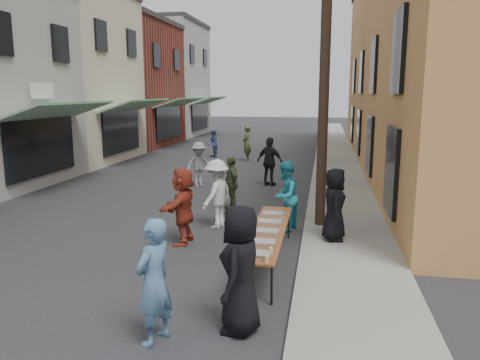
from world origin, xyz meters
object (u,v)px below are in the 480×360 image
(utility_pole_far, at_px, (325,79))
(server, at_px, (334,205))
(guest_front_c, at_px, (285,196))
(serving_table, at_px, (268,231))
(utility_pole_mid, at_px, (325,73))
(catering_tray_sausage, at_px, (257,255))
(utility_pole_near, at_px, (325,53))
(guest_front_a, at_px, (241,269))

(utility_pole_far, distance_m, server, 25.54)
(guest_front_c, xyz_separation_m, server, (1.23, -0.89, 0.05))
(serving_table, relative_size, server, 2.33)
(utility_pole_mid, relative_size, catering_tray_sausage, 18.00)
(utility_pole_near, height_order, catering_tray_sausage, utility_pole_near)
(utility_pole_mid, relative_size, guest_front_a, 4.63)
(guest_front_c, bearing_deg, guest_front_a, 13.31)
(utility_pole_mid, xyz_separation_m, catering_tray_sausage, (-1.04, -16.56, -3.71))
(utility_pole_near, bearing_deg, guest_front_a, -100.95)
(catering_tray_sausage, bearing_deg, utility_pole_mid, 86.42)
(serving_table, xyz_separation_m, catering_tray_sausage, (0.00, -1.65, 0.08))
(utility_pole_near, distance_m, utility_pole_far, 24.00)
(utility_pole_near, xyz_separation_m, catering_tray_sausage, (-1.04, -4.56, -3.71))
(catering_tray_sausage, bearing_deg, guest_front_a, -93.56)
(utility_pole_far, distance_m, guest_front_a, 29.96)
(guest_front_a, bearing_deg, catering_tray_sausage, -177.62)
(utility_pole_near, xyz_separation_m, utility_pole_far, (0.00, 24.00, 0.00))
(utility_pole_near, bearing_deg, utility_pole_far, 90.00)
(serving_table, xyz_separation_m, guest_front_a, (-0.07, -2.82, 0.26))
(guest_front_a, xyz_separation_m, guest_front_c, (0.21, 5.32, -0.06))
(utility_pole_far, distance_m, guest_front_c, 24.69)
(guest_front_c, height_order, server, guest_front_c)
(utility_pole_near, bearing_deg, server, -75.68)
(utility_pole_mid, xyz_separation_m, utility_pole_far, (0.00, 12.00, 0.00))
(utility_pole_mid, bearing_deg, guest_front_a, -93.58)
(utility_pole_mid, relative_size, guest_front_c, 4.93)
(server, bearing_deg, catering_tray_sausage, 154.03)
(utility_pole_far, bearing_deg, utility_pole_near, -90.00)
(utility_pole_near, relative_size, guest_front_a, 4.63)
(catering_tray_sausage, height_order, guest_front_c, guest_front_c)
(guest_front_c, bearing_deg, utility_pole_mid, -168.60)
(server, bearing_deg, serving_table, 136.50)
(utility_pole_far, height_order, catering_tray_sausage, utility_pole_far)
(guest_front_a, relative_size, server, 1.13)
(utility_pole_mid, height_order, server, utility_pole_mid)
(guest_front_c, relative_size, server, 1.06)
(serving_table, bearing_deg, utility_pole_mid, 86.03)
(catering_tray_sausage, relative_size, guest_front_c, 0.27)
(utility_pole_far, xyz_separation_m, serving_table, (-1.04, -26.91, -3.79))
(utility_pole_far, bearing_deg, serving_table, -92.20)
(serving_table, xyz_separation_m, server, (1.37, 1.61, 0.24))
(utility_pole_far, xyz_separation_m, guest_front_c, (-0.90, -24.41, -3.59))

